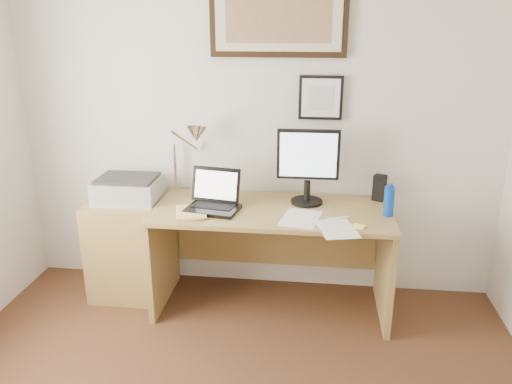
# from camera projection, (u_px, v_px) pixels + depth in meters

# --- Properties ---
(wall_back) EXTENTS (3.50, 0.02, 2.50)m
(wall_back) POSITION_uv_depth(u_px,v_px,m) (256.00, 124.00, 3.56)
(wall_back) COLOR silver
(wall_back) RESTS_ON ground
(side_cabinet) EXTENTS (0.50, 0.40, 0.73)m
(side_cabinet) POSITION_uv_depth(u_px,v_px,m) (126.00, 249.00, 3.65)
(side_cabinet) COLOR olive
(side_cabinet) RESTS_ON floor
(water_bottle) EXTENTS (0.07, 0.07, 0.20)m
(water_bottle) POSITION_uv_depth(u_px,v_px,m) (389.00, 201.00, 3.21)
(water_bottle) COLOR #0D3FAF
(water_bottle) RESTS_ON desk
(bottle_cap) EXTENTS (0.04, 0.04, 0.02)m
(bottle_cap) POSITION_uv_depth(u_px,v_px,m) (390.00, 186.00, 3.18)
(bottle_cap) COLOR #0D3FAF
(bottle_cap) RESTS_ON water_bottle
(speaker) EXTENTS (0.10, 0.10, 0.18)m
(speaker) POSITION_uv_depth(u_px,v_px,m) (379.00, 188.00, 3.49)
(speaker) COLOR black
(speaker) RESTS_ON desk
(paper_sheet_a) EXTENTS (0.29, 0.36, 0.00)m
(paper_sheet_a) POSITION_uv_depth(u_px,v_px,m) (300.00, 218.00, 3.20)
(paper_sheet_a) COLOR white
(paper_sheet_a) RESTS_ON desk
(paper_sheet_b) EXTENTS (0.28, 0.35, 0.00)m
(paper_sheet_b) POSITION_uv_depth(u_px,v_px,m) (337.00, 229.00, 3.03)
(paper_sheet_b) COLOR white
(paper_sheet_b) RESTS_ON desk
(sticky_pad) EXTENTS (0.10, 0.10, 0.01)m
(sticky_pad) POSITION_uv_depth(u_px,v_px,m) (358.00, 227.00, 3.05)
(sticky_pad) COLOR #FAFF78
(sticky_pad) RESTS_ON desk
(marker_pen) EXTENTS (0.14, 0.06, 0.02)m
(marker_pen) POSITION_uv_depth(u_px,v_px,m) (338.00, 218.00, 3.18)
(marker_pen) COLOR white
(marker_pen) RESTS_ON desk
(book) EXTENTS (0.26, 0.30, 0.02)m
(book) POSITION_uv_depth(u_px,v_px,m) (176.00, 213.00, 3.26)
(book) COLOR #F0D171
(book) RESTS_ON desk
(desk) EXTENTS (1.60, 0.70, 0.75)m
(desk) POSITION_uv_depth(u_px,v_px,m) (272.00, 236.00, 3.52)
(desk) COLOR olive
(desk) RESTS_ON floor
(laptop) EXTENTS (0.38, 0.35, 0.26)m
(laptop) POSITION_uv_depth(u_px,v_px,m) (214.00, 200.00, 3.35)
(laptop) COLOR black
(laptop) RESTS_ON desk
(lcd_monitor) EXTENTS (0.42, 0.22, 0.52)m
(lcd_monitor) POSITION_uv_depth(u_px,v_px,m) (308.00, 163.00, 3.37)
(lcd_monitor) COLOR black
(lcd_monitor) RESTS_ON desk
(printer) EXTENTS (0.44, 0.34, 0.18)m
(printer) POSITION_uv_depth(u_px,v_px,m) (128.00, 189.00, 3.54)
(printer) COLOR #9E9EA1
(printer) RESTS_ON side_cabinet
(desk_lamp) EXTENTS (0.29, 0.27, 0.53)m
(desk_lamp) POSITION_uv_depth(u_px,v_px,m) (194.00, 137.00, 3.45)
(desk_lamp) COLOR silver
(desk_lamp) RESTS_ON desk
(picture_large) EXTENTS (0.92, 0.04, 0.47)m
(picture_large) POSITION_uv_depth(u_px,v_px,m) (278.00, 21.00, 3.29)
(picture_large) COLOR black
(picture_large) RESTS_ON wall_back
(picture_small) EXTENTS (0.30, 0.03, 0.30)m
(picture_small) POSITION_uv_depth(u_px,v_px,m) (321.00, 98.00, 3.42)
(picture_small) COLOR black
(picture_small) RESTS_ON wall_back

